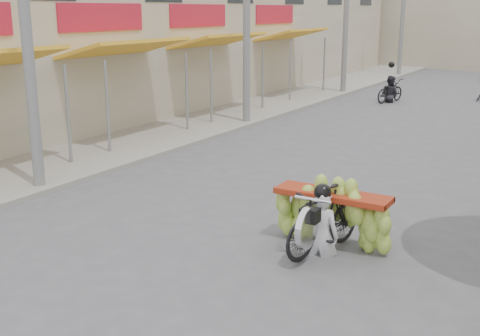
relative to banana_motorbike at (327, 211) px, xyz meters
name	(u,v)px	position (x,y,z in m)	size (l,w,h in m)	color
ground	(145,307)	(-1.29, -3.06, -0.67)	(120.00, 120.00, 0.00)	#555459
sidewalk_left	(249,107)	(-8.29, 11.94, -0.61)	(4.00, 60.00, 0.12)	gray
shophouse_row_left	(132,30)	(-13.27, 10.91, 2.33)	(9.77, 40.00, 6.00)	#B4A88F
utility_pole_mid	(247,3)	(-6.69, 8.94, 3.36)	(0.60, 0.24, 8.00)	slate
utility_pole_far	(347,5)	(-6.69, 17.94, 3.36)	(0.60, 0.24, 8.00)	slate
utility_pole_back	(403,5)	(-6.69, 26.94, 3.36)	(0.60, 0.24, 8.00)	slate
banana_motorbike	(327,211)	(0.00, 0.00, 0.00)	(2.20, 1.96, 1.95)	black
bg_motorbike_a	(390,85)	(-4.00, 16.41, 0.06)	(1.04, 1.83, 1.95)	black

